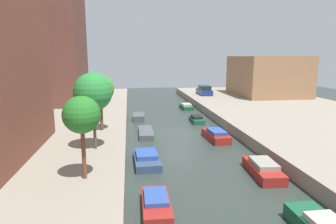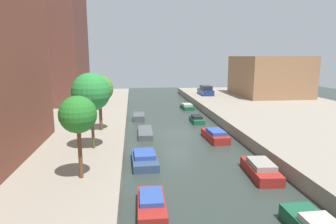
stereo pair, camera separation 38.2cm
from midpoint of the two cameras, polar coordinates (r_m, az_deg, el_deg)
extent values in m
plane|color=#2D3833|center=(28.51, 1.63, -4.23)|extent=(84.00, 84.00, 0.00)
cube|color=gray|center=(29.95, -28.06, -3.80)|extent=(20.00, 64.00, 1.00)
cube|color=gray|center=(34.12, 27.37, -2.08)|extent=(20.00, 64.00, 1.00)
cube|color=brown|center=(44.31, -23.48, 14.34)|extent=(10.00, 11.28, 19.56)
cube|color=#9E704C|center=(51.18, 18.54, 6.69)|extent=(10.00, 11.68, 6.39)
cylinder|color=brown|center=(16.21, -16.75, -7.70)|extent=(0.22, 0.22, 2.77)
sphere|color=#257426|center=(15.69, -17.16, -0.50)|extent=(1.95, 1.95, 1.95)
cylinder|color=#4D462A|center=(21.07, -14.62, -2.89)|extent=(0.21, 0.21, 3.08)
sphere|color=#288338|center=(20.64, -14.95, 3.77)|extent=(2.63, 2.63, 2.63)
cylinder|color=brown|center=(26.22, -13.26, -0.46)|extent=(0.27, 0.27, 2.81)
sphere|color=#418228|center=(25.88, -13.47, 4.38)|extent=(2.36, 2.36, 2.36)
cube|color=navy|center=(49.93, 6.83, 3.91)|extent=(1.82, 4.64, 0.88)
cube|color=#1E2328|center=(49.51, 6.95, 4.76)|extent=(1.60, 2.55, 0.68)
cube|color=maroon|center=(14.86, -3.08, -17.84)|extent=(1.39, 3.32, 0.58)
cube|color=#2D4C9E|center=(14.83, -3.16, -16.15)|extent=(1.16, 1.83, 0.22)
cube|color=#33476B|center=(20.74, -4.70, -9.37)|extent=(1.81, 3.69, 0.52)
cube|color=#2D4C9E|center=(20.75, -4.75, -8.16)|extent=(1.51, 2.05, 0.30)
cube|color=#4C5156|center=(28.00, -4.74, -4.01)|extent=(1.38, 4.23, 0.50)
cube|color=#4C5156|center=(34.91, -6.05, -0.93)|extent=(1.38, 3.07, 0.65)
cube|color=maroon|center=(19.72, 17.50, -10.80)|extent=(1.76, 3.89, 0.62)
cube|color=gray|center=(19.53, 17.61, -9.53)|extent=(1.42, 2.17, 0.33)
cube|color=maroon|center=(26.74, 8.88, -4.65)|extent=(1.71, 3.92, 0.66)
cube|color=#2D4C9E|center=(26.38, 9.07, -3.78)|extent=(1.39, 2.18, 0.30)
cube|color=#195638|center=(33.45, 5.27, -1.57)|extent=(1.21, 3.07, 0.49)
cube|color=black|center=(33.36, 5.29, -0.92)|extent=(1.03, 1.69, 0.28)
cube|color=#195638|center=(41.81, 3.32, 0.94)|extent=(1.60, 3.14, 0.46)
cube|color=#B2ADA3|center=(41.76, 3.32, 1.45)|extent=(1.31, 1.75, 0.28)
camera|label=1|loc=(0.19, -90.34, -0.06)|focal=31.30mm
camera|label=2|loc=(0.19, 89.66, 0.06)|focal=31.30mm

